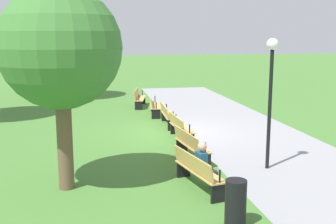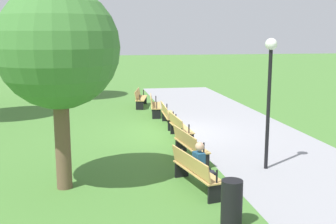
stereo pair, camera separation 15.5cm
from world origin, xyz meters
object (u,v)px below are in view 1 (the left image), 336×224
(bench_4, at_px, (190,144))
(lamp_post, at_px, (271,78))
(trash_bin, at_px, (236,204))
(tree_1, at_px, (49,22))
(bench_1, at_px, (154,105))
(bench_0, at_px, (139,98))
(person_seated, at_px, (205,164))
(bench_3, at_px, (180,127))
(bench_2, at_px, (167,114))
(bench_5, at_px, (197,170))
(tree_0, at_px, (61,49))

(bench_4, relative_size, lamp_post, 0.56)
(trash_bin, bearing_deg, tree_1, -164.36)
(bench_1, height_order, bench_4, same)
(bench_0, xyz_separation_m, person_seated, (11.99, 0.16, 0.16))
(bench_1, distance_m, tree_1, 8.41)
(tree_1, bearing_deg, trash_bin, 15.64)
(bench_4, bearing_deg, bench_3, 167.84)
(lamp_post, bearing_deg, bench_1, -166.93)
(bench_2, xyz_separation_m, tree_1, (-7.94, -5.19, 3.89))
(tree_1, relative_size, trash_bin, 6.60)
(bench_5, xyz_separation_m, tree_0, (-0.65, -3.11, 2.89))
(bench_1, relative_size, bench_4, 1.00)
(bench_2, height_order, tree_0, tree_0)
(bench_0, bearing_deg, trash_bin, 13.11)
(bench_0, relative_size, bench_2, 1.02)
(bench_2, bearing_deg, tree_1, -144.37)
(person_seated, bearing_deg, bench_1, 166.38)
(bench_4, distance_m, bench_5, 2.40)
(bench_1, height_order, tree_0, tree_0)
(bench_4, relative_size, bench_5, 0.99)
(trash_bin, bearing_deg, person_seated, -178.27)
(bench_5, distance_m, tree_0, 4.30)
(bench_0, distance_m, tree_1, 6.80)
(bench_0, relative_size, tree_0, 0.42)
(lamp_post, bearing_deg, tree_0, -84.33)
(bench_1, bearing_deg, bench_0, -162.98)
(bench_4, bearing_deg, trash_bin, -9.63)
(bench_5, bearing_deg, bench_1, 165.39)
(bench_1, relative_size, bench_5, 0.99)
(lamp_post, bearing_deg, tree_1, -153.50)
(tree_0, bearing_deg, bench_2, 150.23)
(bench_3, height_order, tree_0, tree_0)
(bench_5, bearing_deg, tree_0, -114.04)
(tree_0, relative_size, tree_1, 0.77)
(bench_2, relative_size, tree_1, 0.32)
(bench_5, bearing_deg, bench_3, 160.53)
(bench_1, bearing_deg, lamp_post, 20.38)
(lamp_post, bearing_deg, bench_4, -121.12)
(bench_4, height_order, tree_1, tree_1)
(bench_5, height_order, lamp_post, lamp_post)
(bench_1, height_order, bench_2, same)
(bench_1, bearing_deg, tree_1, -130.70)
(tree_0, bearing_deg, bench_4, 115.95)
(bench_4, height_order, trash_bin, trash_bin)
(bench_4, height_order, person_seated, person_seated)
(bench_0, distance_m, person_seated, 11.99)
(tree_0, distance_m, lamp_post, 5.55)
(bench_5, xyz_separation_m, trash_bin, (2.08, 0.22, -0.01))
(bench_0, bearing_deg, bench_5, 12.19)
(tree_0, height_order, lamp_post, tree_0)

